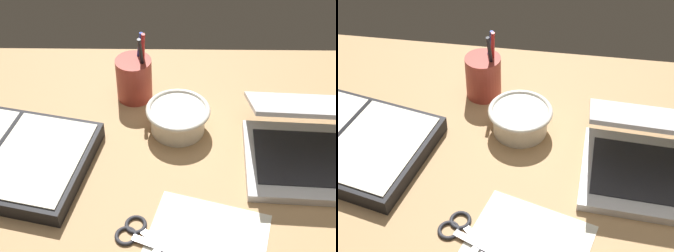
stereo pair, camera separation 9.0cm
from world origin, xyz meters
TOP-DOWN VIEW (x-y plane):
  - desk_top at (0.00, 0.00)cm, footprint 140.00×100.00cm
  - laptop at (31.15, 11.34)cm, footprint 33.09×26.45cm
  - bowl at (2.00, 19.66)cm, footprint 13.38×13.38cm
  - pen_cup at (-7.69, 30.59)cm, footprint 7.96×7.96cm
  - scissors at (-4.64, -7.27)cm, footprint 13.39×10.95cm

SIDE VIEW (x-z plane):
  - desk_top at x=0.00cm, z-range 0.00..2.00cm
  - scissors at x=-4.64cm, z-range 1.94..2.74cm
  - bowl at x=2.00cm, z-range 2.31..8.16cm
  - laptop at x=31.15cm, z-range -1.59..14.41cm
  - pen_cup at x=-7.69cm, z-range -1.20..15.46cm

